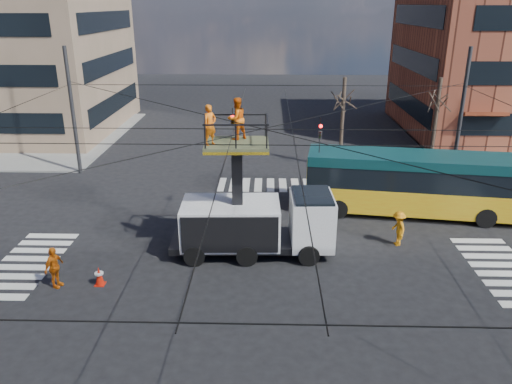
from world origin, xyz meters
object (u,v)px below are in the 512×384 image
(city_bus, at_px, (415,183))
(utility_truck, at_px, (256,207))
(flagger, at_px, (398,228))
(traffic_cone, at_px, (99,276))
(worker_ground, at_px, (54,268))

(city_bus, bearing_deg, utility_truck, -142.59)
(utility_truck, height_order, flagger, utility_truck)
(traffic_cone, bearing_deg, worker_ground, -173.25)
(utility_truck, distance_m, traffic_cone, 6.95)
(worker_ground, height_order, flagger, worker_ground)
(traffic_cone, xyz_separation_m, flagger, (12.48, 3.78, 0.43))
(traffic_cone, bearing_deg, flagger, 16.86)
(worker_ground, relative_size, flagger, 1.03)
(flagger, bearing_deg, worker_ground, -82.69)
(worker_ground, bearing_deg, flagger, -57.88)
(utility_truck, relative_size, city_bus, 0.62)
(city_bus, relative_size, flagger, 6.90)
(traffic_cone, bearing_deg, city_bus, 27.82)
(utility_truck, xyz_separation_m, worker_ground, (-7.71, -3.10, -1.31))
(city_bus, distance_m, flagger, 4.14)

